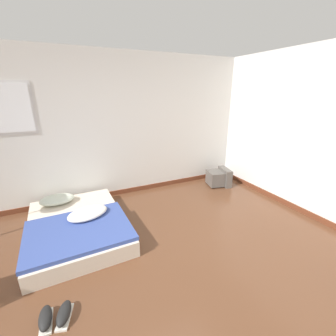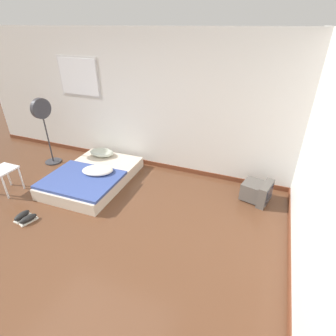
# 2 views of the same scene
# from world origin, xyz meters

# --- Properties ---
(ground_plane) EXTENTS (20.00, 20.00, 0.00)m
(ground_plane) POSITION_xyz_m (0.00, 0.00, 0.00)
(ground_plane) COLOR brown
(wall_back) EXTENTS (8.00, 0.08, 2.60)m
(wall_back) POSITION_xyz_m (-0.02, 2.57, 1.29)
(wall_back) COLOR silver
(wall_back) RESTS_ON ground_plane
(wall_right) EXTENTS (0.08, 7.48, 2.60)m
(wall_right) POSITION_xyz_m (2.83, 0.00, 1.29)
(wall_right) COLOR silver
(wall_right) RESTS_ON ground_plane
(mattress_bed) EXTENTS (1.30, 1.79, 0.35)m
(mattress_bed) POSITION_xyz_m (-0.65, 1.52, 0.13)
(mattress_bed) COLOR beige
(mattress_bed) RESTS_ON ground_plane
(crt_tv) EXTENTS (0.52, 0.50, 0.36)m
(crt_tv) POSITION_xyz_m (2.27, 2.07, 0.17)
(crt_tv) COLOR #56514C
(crt_tv) RESTS_ON ground_plane
(side_stool) EXTENTS (0.38, 0.38, 0.46)m
(side_stool) POSITION_xyz_m (-1.84, 0.69, 0.37)
(side_stool) COLOR white
(side_stool) RESTS_ON ground_plane
(sneaker_pair) EXTENTS (0.30, 0.29, 0.10)m
(sneaker_pair) POSITION_xyz_m (-0.94, 0.21, 0.05)
(sneaker_pair) COLOR silver
(sneaker_pair) RESTS_ON ground_plane
(standing_fan) EXTENTS (0.34, 0.41, 1.38)m
(standing_fan) POSITION_xyz_m (-1.94, 1.87, 0.97)
(standing_fan) COLOR #333338
(standing_fan) RESTS_ON ground_plane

